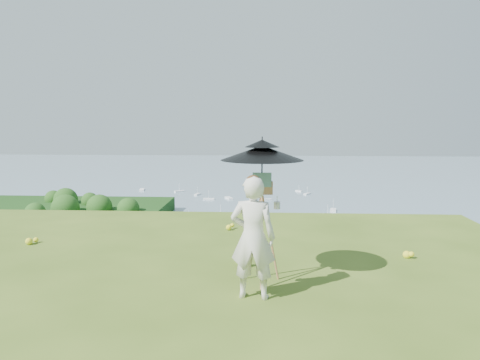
# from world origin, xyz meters

# --- Properties ---
(ground) EXTENTS (14.00, 14.00, 0.00)m
(ground) POSITION_xyz_m (0.00, 0.00, 0.00)
(ground) COLOR #44601B
(ground) RESTS_ON ground
(shoreline_tier) EXTENTS (170.00, 28.00, 8.00)m
(shoreline_tier) POSITION_xyz_m (0.00, 75.00, -36.00)
(shoreline_tier) COLOR slate
(shoreline_tier) RESTS_ON bay_water
(bay_water) EXTENTS (700.00, 700.00, 0.00)m
(bay_water) POSITION_xyz_m (0.00, 240.00, -34.00)
(bay_water) COLOR #779AAA
(bay_water) RESTS_ON ground
(peninsula) EXTENTS (90.00, 60.00, 12.00)m
(peninsula) POSITION_xyz_m (-75.00, 155.00, -29.00)
(peninsula) COLOR black
(peninsula) RESTS_ON bay_water
(slope_trees) EXTENTS (110.00, 50.00, 6.00)m
(slope_trees) POSITION_xyz_m (0.00, 35.00, -15.00)
(slope_trees) COLOR #1B5318
(slope_trees) RESTS_ON forest_slope
(harbor_town) EXTENTS (110.00, 22.00, 5.00)m
(harbor_town) POSITION_xyz_m (0.00, 75.00, -29.50)
(harbor_town) COLOR silver
(harbor_town) RESTS_ON shoreline_tier
(moored_boats) EXTENTS (140.00, 140.00, 0.70)m
(moored_boats) POSITION_xyz_m (-12.50, 161.00, -33.65)
(moored_boats) COLOR white
(moored_boats) RESTS_ON bay_water
(wildflowers) EXTENTS (10.00, 10.50, 0.12)m
(wildflowers) POSITION_xyz_m (0.00, 0.25, 0.06)
(wildflowers) COLOR yellow
(wildflowers) RESTS_ON ground
(painter) EXTENTS (0.65, 0.46, 1.66)m
(painter) POSITION_xyz_m (1.91, 1.20, 0.83)
(painter) COLOR beige
(painter) RESTS_ON ground
(field_easel) EXTENTS (0.64, 0.64, 1.64)m
(field_easel) POSITION_xyz_m (2.02, 1.80, 0.82)
(field_easel) COLOR #A46F44
(field_easel) RESTS_ON ground
(sun_umbrella) EXTENTS (1.22, 1.22, 0.80)m
(sun_umbrella) POSITION_xyz_m (2.02, 1.83, 1.75)
(sun_umbrella) COLOR black
(sun_umbrella) RESTS_ON field_easel
(painter_cap) EXTENTS (0.23, 0.27, 0.10)m
(painter_cap) POSITION_xyz_m (1.91, 1.20, 1.61)
(painter_cap) COLOR #D77686
(painter_cap) RESTS_ON painter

